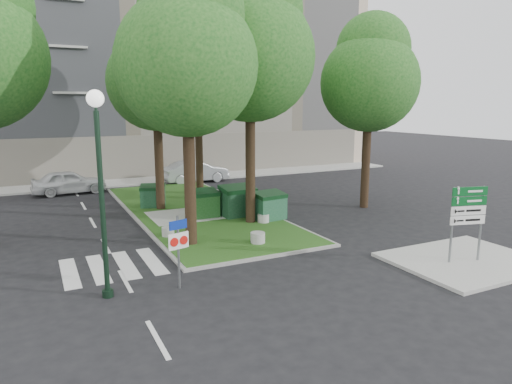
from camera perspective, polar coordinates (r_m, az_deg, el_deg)
ground at (r=16.35m, az=-0.20°, el=-8.46°), size 120.00×120.00×0.00m
median_island at (r=23.66m, az=-7.66°, el=-2.31°), size 6.00×16.00×0.12m
median_kerb at (r=23.66m, az=-7.66°, el=-2.34°), size 6.30×16.30×0.10m
sidewalk_corner at (r=17.68m, az=24.71°, el=-7.79°), size 5.00×4.00×0.12m
building_sidewalk at (r=33.50m, az=-14.26°, el=1.33°), size 42.00×3.00×0.12m
zebra_crossing at (r=16.57m, az=-14.43°, el=-8.54°), size 5.00×3.00×0.01m
apartment_building at (r=40.52m, az=-17.12°, el=14.06°), size 41.00×12.00×16.00m
tree_median_near_left at (r=17.38m, az=-8.49°, el=17.04°), size 5.20×5.20×10.53m
tree_median_near_right at (r=20.61m, az=-0.59°, el=18.03°), size 5.60×5.60×11.46m
tree_median_mid at (r=23.71m, az=-12.28°, el=14.41°), size 4.80×4.80×9.99m
tree_median_far at (r=27.62m, az=-7.27°, el=16.82°), size 5.80×5.80×11.93m
tree_street_right at (r=24.75m, az=14.12°, el=14.18°), size 5.00×5.00×10.06m
dumpster_a at (r=24.56m, az=-12.76°, el=-0.49°), size 1.51×1.27×1.19m
dumpster_b at (r=21.92m, az=-6.66°, el=-1.45°), size 1.46×1.03×1.35m
dumpster_c at (r=22.03m, az=-2.31°, el=-1.13°), size 1.69×1.24×1.50m
dumpster_d at (r=21.33m, az=1.71°, el=-1.74°), size 1.55×1.19×1.33m
bollard_left at (r=19.10m, az=-10.94°, el=-4.87°), size 0.51×0.51×0.36m
bollard_right at (r=20.90m, az=0.93°, el=-3.28°), size 0.52×0.52×0.37m
bollard_mid at (r=17.84m, az=0.22°, el=-5.71°), size 0.57×0.57×0.41m
litter_bin at (r=25.96m, az=-3.76°, el=-0.23°), size 0.35×0.35×0.62m
street_lamp at (r=13.10m, az=-18.93°, el=2.54°), size 0.46×0.46×5.81m
traffic_sign_pole at (r=13.70m, az=-9.71°, el=-6.19°), size 0.66×0.20×2.23m
directional_sign at (r=16.97m, az=24.95°, el=-2.30°), size 1.27×0.38×2.60m
car_white at (r=30.34m, az=-22.33°, el=1.18°), size 4.44×2.05×1.48m
car_silver at (r=32.53m, az=-7.59°, el=2.55°), size 4.75×1.93×1.53m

